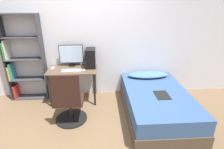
# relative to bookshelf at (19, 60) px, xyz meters

# --- Properties ---
(ground_plane) EXTENTS (14.00, 14.00, 0.00)m
(ground_plane) POSITION_rel_bookshelf_xyz_m (1.46, -1.38, -0.89)
(ground_plane) COLOR brown
(wall_back) EXTENTS (8.00, 0.05, 2.50)m
(wall_back) POSITION_rel_bookshelf_xyz_m (1.46, 0.16, 0.36)
(wall_back) COLOR silver
(wall_back) RESTS_ON ground_plane
(desk) EXTENTS (1.01, 0.61, 0.74)m
(desk) POSITION_rel_bookshelf_xyz_m (1.12, -0.17, -0.27)
(desk) COLOR brown
(desk) RESTS_ON ground_plane
(bookshelf) EXTENTS (0.80, 0.26, 1.84)m
(bookshelf) POSITION_rel_bookshelf_xyz_m (0.00, 0.00, 0.00)
(bookshelf) COLOR #38383D
(bookshelf) RESTS_ON ground_plane
(office_chair) EXTENTS (0.58, 0.58, 0.99)m
(office_chair) POSITION_rel_bookshelf_xyz_m (1.15, -0.96, -0.53)
(office_chair) COLOR black
(office_chair) RESTS_ON ground_plane
(bed) EXTENTS (1.17, 1.90, 0.49)m
(bed) POSITION_rel_bookshelf_xyz_m (2.76, -0.82, -0.65)
(bed) COLOR #4C3D2D
(bed) RESTS_ON ground_plane
(pillow) EXTENTS (0.89, 0.36, 0.11)m
(pillow) POSITION_rel_bookshelf_xyz_m (2.76, -0.13, -0.35)
(pillow) COLOR teal
(pillow) RESTS_ON bed
(magazine) EXTENTS (0.24, 0.32, 0.01)m
(magazine) POSITION_rel_bookshelf_xyz_m (2.80, -0.97, -0.40)
(magazine) COLOR black
(magazine) RESTS_ON bed
(monitor) EXTENTS (0.51, 0.17, 0.46)m
(monitor) POSITION_rel_bookshelf_xyz_m (1.09, 0.03, 0.09)
(monitor) COLOR black
(monitor) RESTS_ON desk
(keyboard) EXTENTS (0.39, 0.13, 0.02)m
(keyboard) POSITION_rel_bookshelf_xyz_m (1.12, -0.30, -0.15)
(keyboard) COLOR silver
(keyboard) RESTS_ON desk
(pc_tower) EXTENTS (0.20, 0.35, 0.40)m
(pc_tower) POSITION_rel_bookshelf_xyz_m (1.50, -0.06, 0.04)
(pc_tower) COLOR black
(pc_tower) RESTS_ON desk
(mouse) EXTENTS (0.06, 0.09, 0.02)m
(mouse) POSITION_rel_bookshelf_xyz_m (1.37, -0.30, -0.15)
(mouse) COLOR silver
(mouse) RESTS_ON desk
(phone) EXTENTS (0.07, 0.14, 0.01)m
(phone) POSITION_rel_bookshelf_xyz_m (0.70, -0.10, -0.15)
(phone) COLOR #B7B7BC
(phone) RESTS_ON desk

